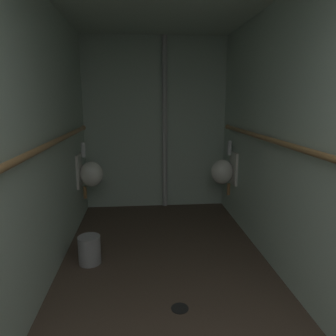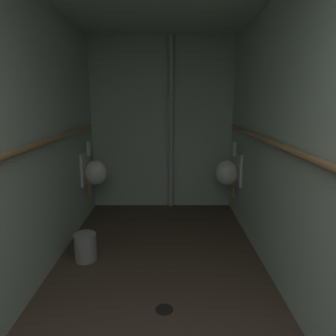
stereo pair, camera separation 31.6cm
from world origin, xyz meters
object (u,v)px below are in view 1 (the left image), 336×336
at_px(standpipe_back_wall, 165,125).
at_px(waste_bin, 90,250).
at_px(urinal_left_mid, 90,173).
at_px(floor_drain, 180,308).
at_px(urinal_right_mid, 224,171).

distance_m(standpipe_back_wall, waste_bin, 2.16).
bearing_deg(urinal_left_mid, floor_drain, -63.48).
bearing_deg(standpipe_back_wall, waste_bin, -118.63).
distance_m(urinal_left_mid, floor_drain, 2.24).
bearing_deg(urinal_left_mid, standpipe_back_wall, 25.72).
relative_size(standpipe_back_wall, waste_bin, 8.62).
bearing_deg(standpipe_back_wall, urinal_left_mid, -154.28).
bearing_deg(waste_bin, standpipe_back_wall, 61.37).
bearing_deg(urinal_right_mid, floor_drain, -113.77).
distance_m(urinal_left_mid, waste_bin, 1.26).
distance_m(urinal_right_mid, floor_drain, 2.18).
height_order(urinal_left_mid, urinal_right_mid, same).
bearing_deg(waste_bin, urinal_left_mid, 97.10).
height_order(standpipe_back_wall, floor_drain, standpipe_back_wall).
bearing_deg(urinal_right_mid, waste_bin, -145.97).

